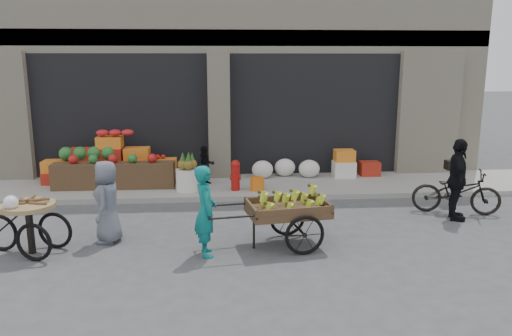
{
  "coord_description": "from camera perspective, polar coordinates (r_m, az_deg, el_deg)",
  "views": [
    {
      "loc": [
        -0.0,
        -7.6,
        3.07
      ],
      "look_at": [
        0.67,
        1.42,
        1.1
      ],
      "focal_mm": 35.0,
      "sensor_mm": 36.0,
      "label": 1
    }
  ],
  "objects": [
    {
      "name": "banana_cart",
      "position": [
        8.31,
        3.32,
        -4.46
      ],
      "size": [
        2.34,
        1.24,
        0.93
      ],
      "rotation": [
        0.0,
        0.0,
        0.16
      ],
      "color": "brown",
      "rests_on": "ground"
    },
    {
      "name": "building",
      "position": [
        15.64,
        -4.36,
        13.36
      ],
      "size": [
        14.0,
        6.45,
        7.0
      ],
      "color": "beige",
      "rests_on": "ground"
    },
    {
      "name": "ground",
      "position": [
        8.2,
        -3.98,
        -9.74
      ],
      "size": [
        80.0,
        80.0,
        0.0
      ],
      "primitive_type": "plane",
      "color": "#424244",
      "rests_on": "ground"
    },
    {
      "name": "cyclist",
      "position": [
        10.37,
        22.02,
        -1.26
      ],
      "size": [
        0.65,
        1.01,
        1.6
      ],
      "primitive_type": "imported",
      "rotation": [
        0.0,
        0.0,
        1.27
      ],
      "color": "black",
      "rests_on": "ground"
    },
    {
      "name": "fire_hydrant",
      "position": [
        11.45,
        -2.38,
        -0.68
      ],
      "size": [
        0.22,
        0.22,
        0.71
      ],
      "color": "#A5140F",
      "rests_on": "sidewalk"
    },
    {
      "name": "sidewalk",
      "position": [
        12.08,
        -4.1,
        -2.17
      ],
      "size": [
        18.0,
        2.2,
        0.12
      ],
      "primitive_type": "cube",
      "color": "gray",
      "rests_on": "ground"
    },
    {
      "name": "orange_bucket",
      "position": [
        11.48,
        0.14,
        -1.82
      ],
      "size": [
        0.32,
        0.32,
        0.3
      ],
      "primitive_type": "cylinder",
      "color": "orange",
      "rests_on": "sidewalk"
    },
    {
      "name": "pineapple_bin",
      "position": [
        11.54,
        -7.84,
        -1.35
      ],
      "size": [
        0.52,
        0.52,
        0.5
      ],
      "primitive_type": "cylinder",
      "color": "silver",
      "rests_on": "sidewalk"
    },
    {
      "name": "tricycle_cart",
      "position": [
        8.79,
        -24.53,
        -5.42
      ],
      "size": [
        1.46,
        1.04,
        0.95
      ],
      "rotation": [
        0.0,
        0.0,
        -0.28
      ],
      "color": "#9E7F51",
      "rests_on": "ground"
    },
    {
      "name": "seated_person",
      "position": [
        12.06,
        -5.81,
        0.34
      ],
      "size": [
        0.51,
        0.43,
        0.93
      ],
      "primitive_type": "imported",
      "rotation": [
        0.0,
        0.0,
        0.17
      ],
      "color": "black",
      "rests_on": "sidewalk"
    },
    {
      "name": "fruit_display",
      "position": [
        12.47,
        -15.64,
        0.74
      ],
      "size": [
        3.1,
        1.12,
        1.24
      ],
      "color": "#A72617",
      "rests_on": "sidewalk"
    },
    {
      "name": "vendor_grey",
      "position": [
        8.85,
        -16.63,
        -3.72
      ],
      "size": [
        0.48,
        0.71,
        1.42
      ],
      "primitive_type": "imported",
      "rotation": [
        0.0,
        0.0,
        -1.61
      ],
      "color": "slate",
      "rests_on": "ground"
    },
    {
      "name": "right_bay_goods",
      "position": [
        12.85,
        7.6,
        0.23
      ],
      "size": [
        3.35,
        0.6,
        0.7
      ],
      "color": "silver",
      "rests_on": "sidewalk"
    },
    {
      "name": "bicycle",
      "position": [
        10.89,
        21.91,
        -2.53
      ],
      "size": [
        1.82,
        1.08,
        0.9
      ],
      "primitive_type": "imported",
      "rotation": [
        0.0,
        0.0,
        1.27
      ],
      "color": "black",
      "rests_on": "ground"
    },
    {
      "name": "vendor_woman",
      "position": [
        7.93,
        -5.79,
        -4.91
      ],
      "size": [
        0.44,
        0.59,
        1.47
      ],
      "primitive_type": "imported",
      "rotation": [
        0.0,
        0.0,
        1.75
      ],
      "color": "#0E6C6A",
      "rests_on": "ground"
    }
  ]
}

